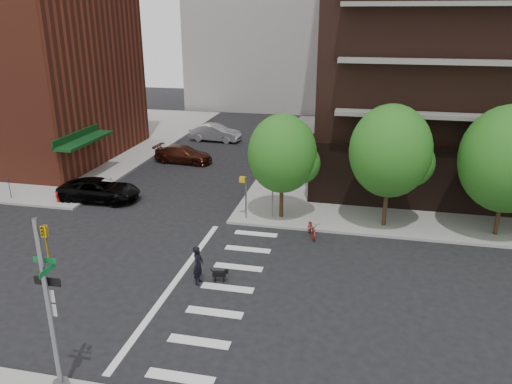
% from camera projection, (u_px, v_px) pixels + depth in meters
% --- Properties ---
extents(ground, '(120.00, 120.00, 0.00)m').
position_uv_depth(ground, '(165.00, 281.00, 23.05)').
color(ground, black).
rests_on(ground, ground).
extents(sidewalk_ne, '(39.00, 33.00, 0.15)m').
position_uv_depth(sidewalk_ne, '(512.00, 165.00, 40.49)').
color(sidewalk_ne, gray).
rests_on(sidewalk_ne, ground).
extents(sidewalk_nw, '(31.00, 33.00, 0.15)m').
position_uv_depth(sidewalk_nw, '(24.00, 137.00, 49.58)').
color(sidewalk_nw, gray).
rests_on(sidewalk_nw, ground).
extents(crosswalk, '(3.85, 13.00, 0.01)m').
position_uv_depth(crosswalk, '(211.00, 286.00, 22.60)').
color(crosswalk, silver).
rests_on(crosswalk, ground).
extents(tree_a, '(4.00, 4.00, 5.90)m').
position_uv_depth(tree_a, '(282.00, 154.00, 28.69)').
color(tree_a, '#301E11').
rests_on(tree_a, sidewalk_ne).
extents(tree_b, '(4.50, 4.50, 6.65)m').
position_uv_depth(tree_b, '(390.00, 151.00, 27.31)').
color(tree_b, '#301E11').
rests_on(tree_b, sidewalk_ne).
extents(tree_c, '(5.00, 5.00, 6.80)m').
position_uv_depth(tree_c, '(508.00, 159.00, 26.13)').
color(tree_c, '#301E11').
rests_on(tree_c, sidewalk_ne).
extents(traffic_signal, '(0.90, 0.75, 6.00)m').
position_uv_depth(traffic_signal, '(52.00, 322.00, 15.35)').
color(traffic_signal, slate).
rests_on(traffic_signal, sidewalk_s).
extents(pedestrian_signal, '(2.18, 0.67, 2.60)m').
position_uv_depth(pedestrian_signal, '(252.00, 191.00, 29.24)').
color(pedestrian_signal, slate).
rests_on(pedestrian_signal, sidewalk_ne).
extents(fire_hydrant, '(0.24, 0.24, 0.73)m').
position_uv_depth(fire_hydrant, '(58.00, 196.00, 32.16)').
color(fire_hydrant, '#A50C0C').
rests_on(fire_hydrant, sidewalk_nw).
extents(parking_meter, '(0.10, 0.08, 1.32)m').
position_uv_depth(parking_meter, '(9.00, 186.00, 32.73)').
color(parking_meter, black).
rests_on(parking_meter, sidewalk_nw).
extents(parked_car_black, '(2.67, 5.38, 1.47)m').
position_uv_depth(parked_car_black, '(99.00, 190.00, 32.74)').
color(parked_car_black, black).
rests_on(parked_car_black, ground).
extents(parked_car_maroon, '(2.30, 4.96, 1.40)m').
position_uv_depth(parked_car_maroon, '(183.00, 154.00, 41.15)').
color(parked_car_maroon, '#3E180F').
rests_on(parked_car_maroon, ground).
extents(parked_car_silver, '(2.05, 5.02, 1.62)m').
position_uv_depth(parked_car_silver, '(215.00, 133.00, 48.10)').
color(parked_car_silver, silver).
rests_on(parked_car_silver, ground).
extents(scooter, '(1.17, 1.99, 0.99)m').
position_uv_depth(scooter, '(312.00, 228.00, 27.47)').
color(scooter, maroon).
rests_on(scooter, ground).
extents(dog_walker, '(0.68, 0.46, 1.85)m').
position_uv_depth(dog_walker, '(198.00, 265.00, 22.55)').
color(dog_walker, black).
rests_on(dog_walker, ground).
extents(dog, '(0.74, 0.29, 0.62)m').
position_uv_depth(dog, '(220.00, 274.00, 22.86)').
color(dog, black).
rests_on(dog, ground).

